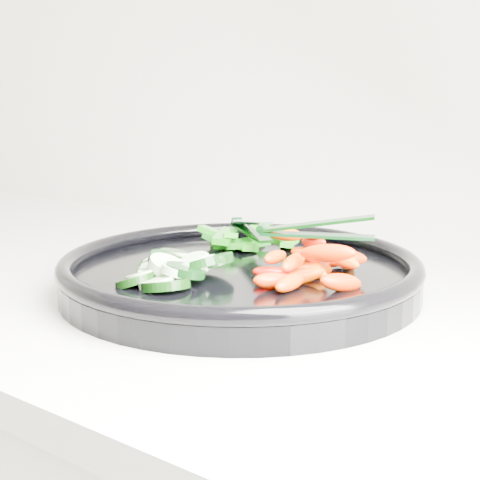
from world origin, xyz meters
The scene contains 6 objects.
veggie_tray centered at (0.18, 1.68, 0.95)m, with size 0.40×0.40×0.04m.
cucumber_pile centered at (0.15, 1.62, 0.96)m, with size 0.12×0.12×0.04m.
carrot_pile centered at (0.26, 1.69, 0.97)m, with size 0.12×0.15×0.06m.
pepper_pile centered at (0.12, 1.77, 0.96)m, with size 0.12×0.10×0.03m.
tong_carrot centered at (0.26, 1.69, 1.00)m, with size 0.11×0.06×0.02m.
tong_pepper centered at (0.13, 1.77, 0.98)m, with size 0.10×0.08×0.02m.
Camera 1 is at (0.58, 1.14, 1.13)m, focal length 50.00 mm.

